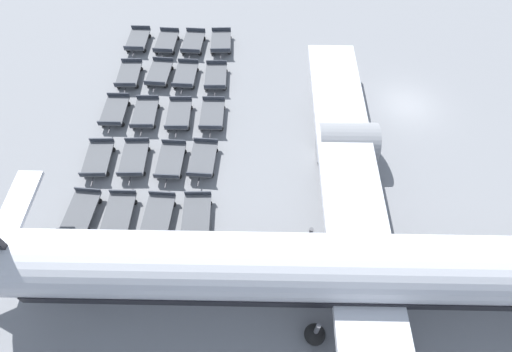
% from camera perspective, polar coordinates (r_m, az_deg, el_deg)
% --- Properties ---
extents(ground_plane, '(500.00, 500.00, 0.00)m').
position_cam_1_polar(ground_plane, '(33.77, 20.76, 9.47)').
color(ground_plane, gray).
extents(airplane, '(37.85, 45.71, 13.70)m').
position_cam_1_polar(airplane, '(21.76, 17.99, -12.63)').
color(airplane, silver).
rests_on(airplane, ground_plane).
extents(baggage_dolly_row_near_col_a, '(3.79, 1.84, 0.92)m').
position_cam_1_polar(baggage_dolly_row_near_col_a, '(38.68, -16.52, 18.13)').
color(baggage_dolly_row_near_col_a, '#515459').
rests_on(baggage_dolly_row_near_col_a, ground_plane).
extents(baggage_dolly_row_near_col_b, '(3.80, 1.86, 0.92)m').
position_cam_1_polar(baggage_dolly_row_near_col_b, '(35.12, -17.68, 13.63)').
color(baggage_dolly_row_near_col_b, '#515459').
rests_on(baggage_dolly_row_near_col_b, ground_plane).
extents(baggage_dolly_row_near_col_c, '(3.78, 1.82, 0.92)m').
position_cam_1_polar(baggage_dolly_row_near_col_c, '(32.29, -19.53, 8.75)').
color(baggage_dolly_row_near_col_c, '#515459').
rests_on(baggage_dolly_row_near_col_c, ground_plane).
extents(baggage_dolly_row_near_col_d, '(3.81, 1.89, 0.92)m').
position_cam_1_polar(baggage_dolly_row_near_col_d, '(29.47, -21.63, 2.27)').
color(baggage_dolly_row_near_col_d, '#515459').
rests_on(baggage_dolly_row_near_col_d, ground_plane).
extents(baggage_dolly_row_near_col_e, '(3.83, 1.96, 0.92)m').
position_cam_1_polar(baggage_dolly_row_near_col_e, '(27.28, -23.73, -4.74)').
color(baggage_dolly_row_near_col_e, '#515459').
rests_on(baggage_dolly_row_near_col_e, ground_plane).
extents(baggage_dolly_row_mid_a_col_a, '(3.82, 1.92, 0.92)m').
position_cam_1_polar(baggage_dolly_row_mid_a_col_a, '(37.82, -12.66, 18.17)').
color(baggage_dolly_row_mid_a_col_a, '#515459').
rests_on(baggage_dolly_row_mid_a_col_a, ground_plane).
extents(baggage_dolly_row_mid_a_col_b, '(3.83, 1.95, 0.92)m').
position_cam_1_polar(baggage_dolly_row_mid_a_col_b, '(34.60, -13.64, 14.07)').
color(baggage_dolly_row_mid_a_col_b, '#515459').
rests_on(baggage_dolly_row_mid_a_col_b, ground_plane).
extents(baggage_dolly_row_mid_a_col_c, '(3.80, 1.86, 0.92)m').
position_cam_1_polar(baggage_dolly_row_mid_a_col_c, '(31.42, -15.56, 8.61)').
color(baggage_dolly_row_mid_a_col_c, '#515459').
rests_on(baggage_dolly_row_mid_a_col_c, ground_plane).
extents(baggage_dolly_row_mid_a_col_d, '(3.81, 1.88, 0.92)m').
position_cam_1_polar(baggage_dolly_row_mid_a_col_d, '(28.67, -17.02, 2.39)').
color(baggage_dolly_row_mid_a_col_d, '#515459').
rests_on(baggage_dolly_row_mid_a_col_d, ground_plane).
extents(baggage_dolly_row_mid_a_col_e, '(3.78, 1.81, 0.92)m').
position_cam_1_polar(baggage_dolly_row_mid_a_col_e, '(26.35, -19.05, -5.17)').
color(baggage_dolly_row_mid_a_col_e, '#515459').
rests_on(baggage_dolly_row_mid_a_col_e, ground_plane).
extents(baggage_dolly_row_mid_b_col_a, '(3.82, 1.93, 0.92)m').
position_cam_1_polar(baggage_dolly_row_mid_b_col_a, '(37.35, -8.95, 18.32)').
color(baggage_dolly_row_mid_b_col_a, '#515459').
rests_on(baggage_dolly_row_mid_b_col_a, ground_plane).
extents(baggage_dolly_row_mid_b_col_b, '(3.81, 1.90, 0.92)m').
position_cam_1_polar(baggage_dolly_row_mid_b_col_b, '(34.01, -10.04, 14.02)').
color(baggage_dolly_row_mid_b_col_b, '#515459').
rests_on(baggage_dolly_row_mid_b_col_b, ground_plane).
extents(baggage_dolly_row_mid_b_col_c, '(3.80, 1.85, 0.92)m').
position_cam_1_polar(baggage_dolly_row_mid_b_col_c, '(30.75, -10.96, 8.58)').
color(baggage_dolly_row_mid_b_col_c, '#515459').
rests_on(baggage_dolly_row_mid_b_col_c, ground_plane).
extents(baggage_dolly_row_mid_b_col_d, '(3.80, 1.87, 0.92)m').
position_cam_1_polar(baggage_dolly_row_mid_b_col_d, '(27.92, -12.09, 2.16)').
color(baggage_dolly_row_mid_b_col_d, '#515459').
rests_on(baggage_dolly_row_mid_b_col_d, ground_plane).
extents(baggage_dolly_row_mid_b_col_e, '(3.81, 1.90, 0.92)m').
position_cam_1_polar(baggage_dolly_row_mid_b_col_e, '(25.59, -13.84, -5.56)').
color(baggage_dolly_row_mid_b_col_e, '#515459').
rests_on(baggage_dolly_row_mid_b_col_e, ground_plane).
extents(baggage_dolly_row_far_col_a, '(3.82, 1.91, 0.92)m').
position_cam_1_polar(baggage_dolly_row_far_col_a, '(37.12, -5.02, 18.53)').
color(baggage_dolly_row_far_col_a, '#515459').
rests_on(baggage_dolly_row_far_col_a, ground_plane).
extents(baggage_dolly_row_far_col_b, '(3.80, 1.87, 0.92)m').
position_cam_1_polar(baggage_dolly_row_far_col_b, '(33.52, -5.76, 13.94)').
color(baggage_dolly_row_far_col_b, '#515459').
rests_on(baggage_dolly_row_far_col_b, ground_plane).
extents(baggage_dolly_row_far_col_c, '(3.78, 1.81, 0.92)m').
position_cam_1_polar(baggage_dolly_row_far_col_c, '(30.37, -6.27, 8.68)').
color(baggage_dolly_row_far_col_c, '#515459').
rests_on(baggage_dolly_row_far_col_c, ground_plane).
extents(baggage_dolly_row_far_col_d, '(3.82, 1.93, 0.92)m').
position_cam_1_polar(baggage_dolly_row_far_col_d, '(27.63, -7.61, 2.39)').
color(baggage_dolly_row_far_col_d, '#515459').
rests_on(baggage_dolly_row_far_col_d, ground_plane).
extents(baggage_dolly_row_far_col_e, '(3.81, 1.88, 0.92)m').
position_cam_1_polar(baggage_dolly_row_far_col_e, '(25.14, -8.50, -5.63)').
color(baggage_dolly_row_far_col_e, '#515459').
rests_on(baggage_dolly_row_far_col_e, ground_plane).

